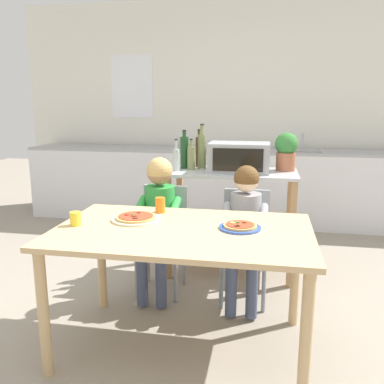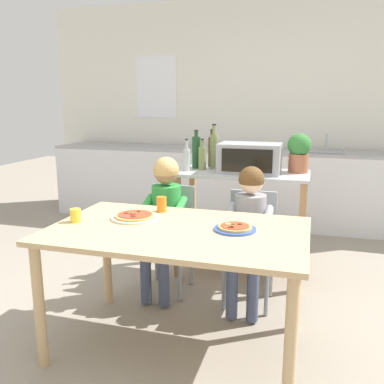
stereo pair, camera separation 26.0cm
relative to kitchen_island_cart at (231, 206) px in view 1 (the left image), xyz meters
The scene contains 20 objects.
ground_plane 0.62m from the kitchen_island_cart, 162.69° to the left, with size 12.47×12.47×0.00m, color gray.
back_wall_tiled 2.13m from the kitchen_island_cart, 95.19° to the left, with size 5.54×0.13×2.70m.
kitchen_counter 1.59m from the kitchen_island_cart, 96.35° to the left, with size 4.98×0.60×1.10m.
kitchen_island_cart is the anchor object (origin of this frame).
toaster_oven 0.42m from the kitchen_island_cart, 16.83° to the right, with size 0.49×0.33×0.24m.
bottle_brown_beer 0.55m from the kitchen_island_cart, 157.09° to the left, with size 0.07×0.07×0.38m.
bottle_clear_vinegar 0.62m from the kitchen_island_cart, 169.43° to the left, with size 0.07×0.07×0.33m.
bottle_tall_green_wine 0.53m from the kitchen_island_cart, behind, with size 0.07×0.07×0.26m.
bottle_squat_spirits 0.61m from the kitchen_island_cart, behind, with size 0.06×0.06×0.27m.
bottle_dark_olive_oil 0.57m from the kitchen_island_cart, 147.72° to the left, with size 0.06×0.06×0.33m.
potted_herb_plant 0.65m from the kitchen_island_cart, 13.92° to the left, with size 0.19×0.19×0.32m.
dining_table 1.21m from the kitchen_island_cart, 98.41° to the right, with size 1.47×0.90×0.75m.
dining_chair_left 0.67m from the kitchen_island_cart, 138.90° to the right, with size 0.36×0.36×0.81m.
dining_chair_right 0.50m from the kitchen_island_cart, 72.50° to the right, with size 0.36×0.36×0.81m.
child_in_green_shirt 0.74m from the kitchen_island_cart, 131.94° to the right, with size 0.32×0.42×1.04m.
child_in_grey_shirt 0.61m from the kitchen_island_cart, 76.02° to the right, with size 0.32×0.42×1.01m.
pizza_plate_cream 1.19m from the kitchen_island_cart, 114.79° to the right, with size 0.30×0.30×0.03m.
pizza_plate_blue_rimmed 1.15m from the kitchen_island_cart, 82.61° to the right, with size 0.24×0.24×0.03m.
drinking_cup_orange 0.98m from the kitchen_island_cart, 114.18° to the right, with size 0.07×0.07×0.10m, color orange.
drinking_cup_yellow 1.49m from the kitchen_island_cart, 123.04° to the right, with size 0.06×0.06×0.08m, color yellow.
Camera 1 is at (0.46, -2.20, 1.46)m, focal length 38.39 mm.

